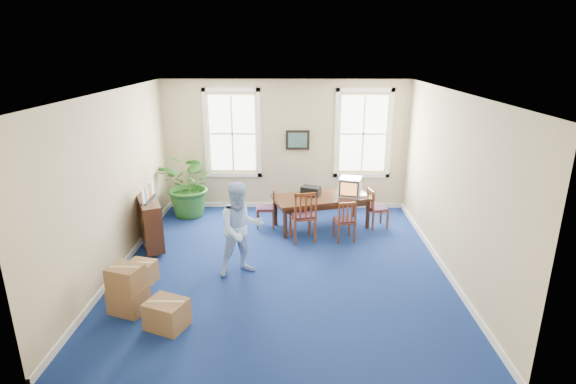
{
  "coord_description": "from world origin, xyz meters",
  "views": [
    {
      "loc": [
        0.22,
        -7.63,
        3.91
      ],
      "look_at": [
        0.1,
        0.6,
        1.25
      ],
      "focal_mm": 28.0,
      "sensor_mm": 36.0,
      "label": 1
    }
  ],
  "objects_px": {
    "cardboard_boxes": "(142,285)",
    "man": "(241,229)",
    "chair_near_left": "(303,215)",
    "conference_table": "(321,211)",
    "crt_tv": "(350,187)",
    "potted_plant": "(191,185)",
    "credenza": "(150,225)"
  },
  "relations": [
    {
      "from": "crt_tv",
      "to": "credenza",
      "type": "relative_size",
      "value": 0.42
    },
    {
      "from": "conference_table",
      "to": "crt_tv",
      "type": "height_order",
      "value": "crt_tv"
    },
    {
      "from": "crt_tv",
      "to": "chair_near_left",
      "type": "xyz_separation_m",
      "value": [
        -1.07,
        -0.78,
        -0.38
      ]
    },
    {
      "from": "crt_tv",
      "to": "cardboard_boxes",
      "type": "height_order",
      "value": "crt_tv"
    },
    {
      "from": "man",
      "to": "potted_plant",
      "type": "xyz_separation_m",
      "value": [
        -1.53,
        2.89,
        -0.07
      ]
    },
    {
      "from": "man",
      "to": "cardboard_boxes",
      "type": "height_order",
      "value": "man"
    },
    {
      "from": "chair_near_left",
      "to": "cardboard_boxes",
      "type": "height_order",
      "value": "chair_near_left"
    },
    {
      "from": "man",
      "to": "cardboard_boxes",
      "type": "distance_m",
      "value": 1.89
    },
    {
      "from": "chair_near_left",
      "to": "credenza",
      "type": "xyz_separation_m",
      "value": [
        -3.09,
        -0.42,
        -0.08
      ]
    },
    {
      "from": "chair_near_left",
      "to": "crt_tv",
      "type": "bearing_deg",
      "value": -157.82
    },
    {
      "from": "conference_table",
      "to": "potted_plant",
      "type": "distance_m",
      "value": 3.19
    },
    {
      "from": "crt_tv",
      "to": "potted_plant",
      "type": "bearing_deg",
      "value": -174.57
    },
    {
      "from": "crt_tv",
      "to": "potted_plant",
      "type": "distance_m",
      "value": 3.78
    },
    {
      "from": "cardboard_boxes",
      "to": "man",
      "type": "bearing_deg",
      "value": 39.63
    },
    {
      "from": "cardboard_boxes",
      "to": "credenza",
      "type": "bearing_deg",
      "value": 103.96
    },
    {
      "from": "conference_table",
      "to": "potted_plant",
      "type": "bearing_deg",
      "value": 150.31
    },
    {
      "from": "conference_table",
      "to": "chair_near_left",
      "type": "xyz_separation_m",
      "value": [
        -0.44,
        -0.73,
        0.19
      ]
    },
    {
      "from": "credenza",
      "to": "man",
      "type": "bearing_deg",
      "value": -53.51
    },
    {
      "from": "conference_table",
      "to": "man",
      "type": "bearing_deg",
      "value": -142.51
    },
    {
      "from": "conference_table",
      "to": "crt_tv",
      "type": "bearing_deg",
      "value": -13.21
    },
    {
      "from": "conference_table",
      "to": "crt_tv",
      "type": "relative_size",
      "value": 4.25
    },
    {
      "from": "conference_table",
      "to": "crt_tv",
      "type": "xyz_separation_m",
      "value": [
        0.63,
        0.05,
        0.58
      ]
    },
    {
      "from": "crt_tv",
      "to": "cardboard_boxes",
      "type": "bearing_deg",
      "value": -121.46
    },
    {
      "from": "man",
      "to": "cardboard_boxes",
      "type": "relative_size",
      "value": 1.22
    },
    {
      "from": "chair_near_left",
      "to": "credenza",
      "type": "distance_m",
      "value": 3.12
    },
    {
      "from": "credenza",
      "to": "cardboard_boxes",
      "type": "relative_size",
      "value": 0.86
    },
    {
      "from": "man",
      "to": "credenza",
      "type": "height_order",
      "value": "man"
    },
    {
      "from": "crt_tv",
      "to": "man",
      "type": "distance_m",
      "value": 3.16
    },
    {
      "from": "potted_plant",
      "to": "man",
      "type": "bearing_deg",
      "value": -62.1
    },
    {
      "from": "man",
      "to": "credenza",
      "type": "xyz_separation_m",
      "value": [
        -1.97,
        1.08,
        -0.38
      ]
    },
    {
      "from": "chair_near_left",
      "to": "cardboard_boxes",
      "type": "relative_size",
      "value": 0.79
    },
    {
      "from": "conference_table",
      "to": "credenza",
      "type": "relative_size",
      "value": 1.77
    }
  ]
}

